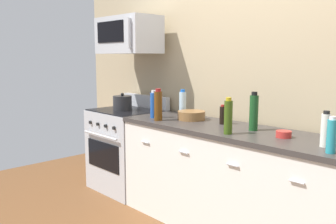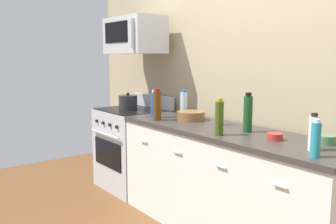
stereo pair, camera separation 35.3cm
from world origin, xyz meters
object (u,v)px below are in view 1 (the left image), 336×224
at_px(bottle_vinegar_white, 325,130).
at_px(stockpot, 122,103).
at_px(bottle_wine_amber, 158,105).
at_px(bottle_soda_blue, 154,105).
at_px(bottle_water_clear, 183,104).
at_px(bowl_red_small, 284,134).
at_px(range_oven, 127,149).
at_px(bowl_wooden_salad, 191,115).
at_px(bottle_wine_green, 254,112).
at_px(bottle_soy_sauce_dark, 223,115).
at_px(microwave, 128,35).
at_px(bowl_green_glaze, 333,136).
at_px(bottle_olive_oil, 228,117).
at_px(bottle_dish_soap, 331,136).

xyz_separation_m(bottle_vinegar_white, stockpot, (-2.28, 0.02, -0.03)).
bearing_deg(bottle_wine_amber, bottle_soda_blue, 153.94).
bearing_deg(bottle_water_clear, bowl_red_small, -6.78).
bearing_deg(range_oven, bowl_wooden_salad, 3.81).
xyz_separation_m(bottle_wine_green, bottle_soy_sauce_dark, (-0.35, 0.04, -0.07)).
bearing_deg(microwave, bottle_soy_sauce_dark, 2.17).
relative_size(range_oven, bowl_green_glaze, 7.76).
bearing_deg(bottle_water_clear, bottle_soy_sauce_dark, -3.86).
bearing_deg(bowl_green_glaze, bottle_soda_blue, -169.65).
bearing_deg(bottle_wine_amber, microwave, 162.37).
height_order(bottle_soda_blue, bottle_soy_sauce_dark, bottle_soda_blue).
xyz_separation_m(bottle_water_clear, bottle_wine_green, (0.88, -0.08, 0.02)).
distance_m(bottle_olive_oil, bottle_wine_green, 0.27).
bearing_deg(stockpot, bowl_wooden_salad, 7.02).
bearing_deg(bottle_wine_amber, bottle_soy_sauce_dark, 28.36).
height_order(bottle_water_clear, stockpot, bottle_water_clear).
bearing_deg(bottle_olive_oil, bowl_red_small, 29.12).
bearing_deg(bottle_soy_sauce_dark, bowl_red_small, -9.15).
bearing_deg(bottle_olive_oil, bottle_dish_soap, 0.28).
xyz_separation_m(bottle_water_clear, bottle_vinegar_white, (1.52, -0.20, -0.01)).
height_order(bottle_wine_amber, bowl_red_small, bottle_wine_amber).
bearing_deg(range_oven, bottle_vinegar_white, -1.78).
xyz_separation_m(bottle_wine_green, bottle_vinegar_white, (0.64, -0.12, -0.04)).
bearing_deg(bottle_soy_sauce_dark, bottle_water_clear, 176.14).
xyz_separation_m(bottle_wine_amber, bottle_soda_blue, (-0.14, 0.07, -0.01)).
distance_m(bottle_wine_green, bottle_soda_blue, 1.04).
distance_m(bottle_soda_blue, bowl_green_glaze, 1.65).
xyz_separation_m(bottle_soy_sauce_dark, bowl_green_glaze, (0.94, 0.08, -0.05)).
bearing_deg(bowl_red_small, bottle_dish_soap, -24.77).
bearing_deg(bowl_red_small, bottle_soy_sauce_dark, 170.85).
relative_size(range_oven, bottle_vinegar_white, 4.42).
xyz_separation_m(bottle_olive_oil, bottle_wine_amber, (-0.83, 0.02, 0.01)).
xyz_separation_m(range_oven, bottle_dish_soap, (2.38, -0.21, 0.56)).
height_order(bottle_soda_blue, bowl_wooden_salad, bottle_soda_blue).
distance_m(range_oven, bottle_dish_soap, 2.45).
xyz_separation_m(range_oven, bowl_red_small, (1.95, -0.01, 0.48)).
xyz_separation_m(bottle_soda_blue, bowl_green_glaze, (1.62, 0.30, -0.10)).
bearing_deg(bottle_wine_green, bottle_vinegar_white, -10.88).
bearing_deg(bowl_green_glaze, bottle_wine_green, -168.62).
bearing_deg(bowl_wooden_salad, bottle_wine_green, -0.93).
xyz_separation_m(bottle_dish_soap, stockpot, (-2.38, 0.16, -0.03)).
xyz_separation_m(bottle_dish_soap, bowl_red_small, (-0.43, 0.20, -0.08)).
distance_m(microwave, bowl_green_glaze, 2.37).
xyz_separation_m(range_oven, stockpot, (0.00, -0.05, 0.54)).
distance_m(bottle_olive_oil, stockpot, 1.60).
distance_m(bottle_water_clear, bottle_wine_green, 0.88).
distance_m(range_oven, microwave, 1.28).
relative_size(microwave, bottle_soda_blue, 2.74).
distance_m(range_oven, bottle_soda_blue, 0.85).
bearing_deg(bottle_wine_green, range_oven, -178.20).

